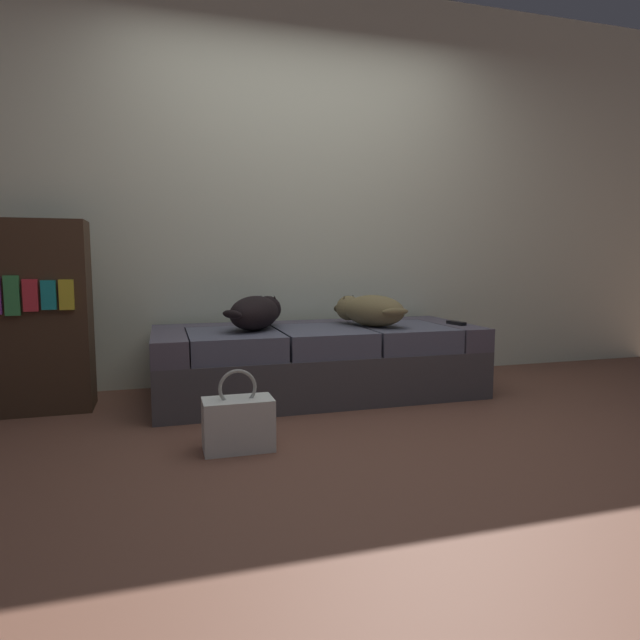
% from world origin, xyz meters
% --- Properties ---
extents(ground_plane, '(10.00, 10.00, 0.00)m').
position_xyz_m(ground_plane, '(0.00, 0.00, 0.00)').
color(ground_plane, brown).
extents(back_wall, '(6.40, 0.10, 2.80)m').
position_xyz_m(back_wall, '(0.00, 1.58, 1.40)').
color(back_wall, silver).
rests_on(back_wall, ground).
extents(couch, '(2.06, 0.85, 0.45)m').
position_xyz_m(couch, '(0.00, 1.04, 0.22)').
color(couch, '#474447').
rests_on(couch, ground).
extents(dog_dark, '(0.47, 0.57, 0.21)m').
position_xyz_m(dog_dark, '(-0.40, 1.03, 0.55)').
color(dog_dark, black).
rests_on(dog_dark, couch).
extents(dog_tan, '(0.45, 0.56, 0.20)m').
position_xyz_m(dog_tan, '(0.34, 0.99, 0.55)').
color(dog_tan, olive).
rests_on(dog_tan, couch).
extents(tv_remote, '(0.07, 0.16, 0.02)m').
position_xyz_m(tv_remote, '(0.92, 0.89, 0.46)').
color(tv_remote, black).
rests_on(tv_remote, couch).
extents(handbag, '(0.32, 0.18, 0.38)m').
position_xyz_m(handbag, '(-0.64, 0.16, 0.13)').
color(handbag, white).
rests_on(handbag, ground).
extents(bookshelf, '(0.56, 0.30, 1.10)m').
position_xyz_m(bookshelf, '(-1.64, 1.13, 0.55)').
color(bookshelf, '#3F2C1E').
rests_on(bookshelf, ground).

